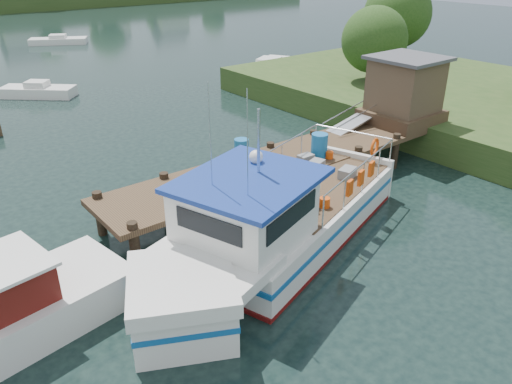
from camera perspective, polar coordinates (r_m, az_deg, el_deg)
ground_plane at (r=19.30m, az=-0.46°, el=-1.13°), size 160.00×160.00×0.00m
near_shore at (r=31.05m, az=26.27°, el=10.80°), size 16.00×30.00×7.76m
dock at (r=22.77m, az=12.65°, el=8.62°), size 16.60×3.00×4.78m
lobster_boat at (r=15.58m, az=1.94°, el=-3.73°), size 12.16×6.66×5.94m
moored_far at (r=57.38m, az=-21.65°, el=15.79°), size 5.83×4.35×0.95m
moored_b at (r=36.54m, az=-23.64°, el=10.54°), size 4.57×4.38×1.04m
moored_c at (r=41.15m, az=1.49°, el=14.18°), size 6.81×5.19×1.04m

